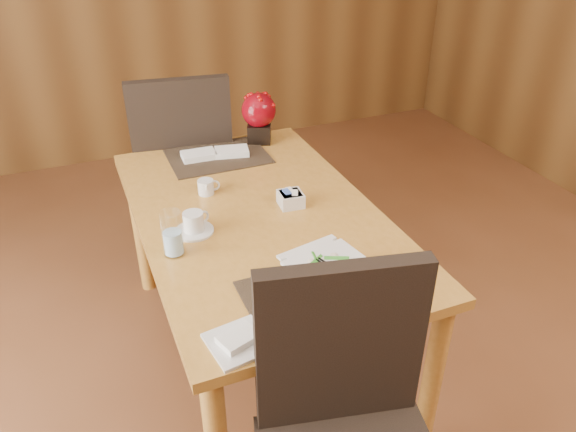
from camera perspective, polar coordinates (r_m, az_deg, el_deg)
name	(u,v)px	position (r m, az deg, el deg)	size (l,w,h in m)	color
dining_table	(259,234)	(2.24, -3.00, -1.80)	(0.90, 1.50, 0.75)	#BE8334
placemat_near	(318,296)	(1.77, 3.04, -8.08)	(0.45, 0.33, 0.01)	black
placemat_far	(218,156)	(2.65, -7.12, 6.04)	(0.45, 0.33, 0.01)	black
soup_setting	(327,276)	(1.77, 3.94, -6.10)	(0.30, 0.30, 0.10)	silver
coffee_cup	(194,224)	(2.08, -9.56, -0.81)	(0.14, 0.14, 0.08)	silver
water_glass	(172,234)	(1.95, -11.68, -1.76)	(0.07, 0.07, 0.17)	silver
creamer_jug	(206,187)	(2.33, -8.35, 2.93)	(0.08, 0.08, 0.06)	silver
sugar_caddy	(291,199)	(2.22, 0.28, 1.73)	(0.09, 0.09, 0.06)	silver
berry_decor	(259,115)	(2.75, -2.98, 10.24)	(0.17, 0.17, 0.25)	black
napkins_far	(218,153)	(2.64, -7.16, 6.36)	(0.31, 0.11, 0.03)	white
bread_plate	(239,342)	(1.61, -5.03, -12.67)	(0.16, 0.16, 0.01)	silver
near_chair	(349,431)	(1.63, 6.20, -20.88)	(0.58, 0.58, 1.05)	black
far_chair	(183,160)	(2.98, -10.58, 5.58)	(0.57, 0.57, 1.08)	black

